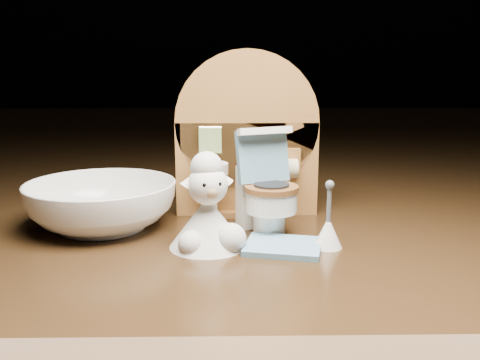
# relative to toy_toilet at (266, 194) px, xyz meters

# --- Properties ---
(backdrop_panel) EXTENTS (0.13, 0.05, 0.15)m
(backdrop_panel) POSITION_rel_toy_toilet_xyz_m (-0.01, 0.05, 0.03)
(backdrop_panel) COLOR #9B652F
(backdrop_panel) RESTS_ON ground
(toy_toilet) EXTENTS (0.05, 0.06, 0.09)m
(toy_toilet) POSITION_rel_toy_toilet_xyz_m (0.00, 0.00, 0.00)
(toy_toilet) COLOR white
(toy_toilet) RESTS_ON ground
(bath_mat) EXTENTS (0.07, 0.06, 0.00)m
(bath_mat) POSITION_rel_toy_toilet_xyz_m (0.01, -0.05, -0.03)
(bath_mat) COLOR #618FAA
(bath_mat) RESTS_ON ground
(toilet_brush) EXTENTS (0.02, 0.02, 0.05)m
(toilet_brush) POSITION_rel_toy_toilet_xyz_m (0.05, -0.04, -0.02)
(toilet_brush) COLOR white
(toilet_brush) RESTS_ON ground
(plush_lamb) EXTENTS (0.06, 0.06, 0.08)m
(plush_lamb) POSITION_rel_toy_toilet_xyz_m (-0.05, -0.04, -0.01)
(plush_lamb) COLOR silver
(plush_lamb) RESTS_ON ground
(ceramic_bowl) EXTENTS (0.15, 0.15, 0.04)m
(ceramic_bowl) POSITION_rel_toy_toilet_xyz_m (-0.14, 0.01, -0.01)
(ceramic_bowl) COLOR white
(ceramic_bowl) RESTS_ON ground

